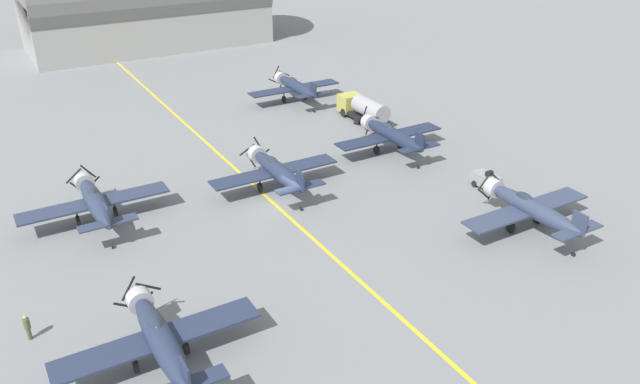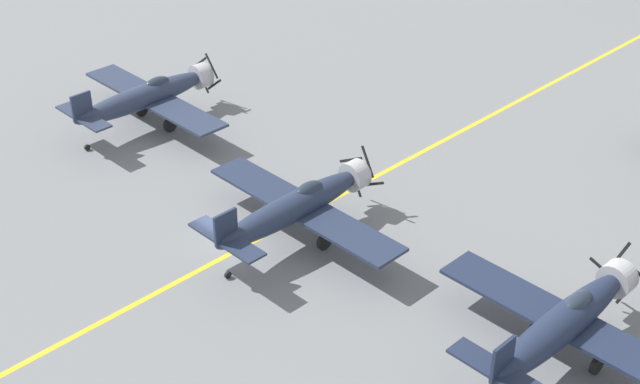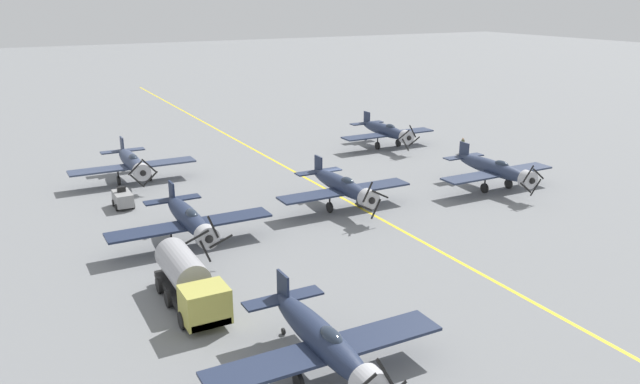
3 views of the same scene
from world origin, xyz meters
The scene contains 5 objects.
ground_plane centered at (0.00, 0.00, 0.00)m, with size 400.00×400.00×0.00m, color slate.
taxiway_stripe centered at (0.00, 0.00, 0.00)m, with size 0.30×160.00×0.01m, color yellow.
airplane_mid_right centered at (15.45, 5.12, 2.01)m, with size 12.00×9.98×3.71m.
airplane_mid_left centered at (-13.97, 5.29, 2.01)m, with size 12.00×9.98×3.65m.
airplane_mid_center centered at (1.43, 3.33, 2.01)m, with size 12.00×9.98×3.65m.
Camera 2 is at (28.40, -21.61, 25.59)m, focal length 50.00 mm.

